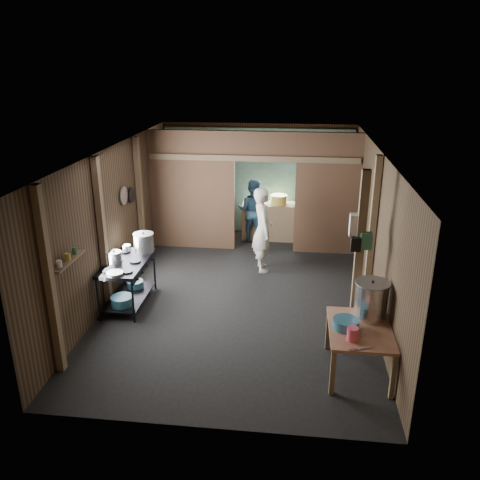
# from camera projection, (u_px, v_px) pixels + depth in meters

# --- Properties ---
(floor) EXTENTS (4.50, 7.00, 0.00)m
(floor) POSITION_uv_depth(u_px,v_px,m) (241.00, 293.00, 8.93)
(floor) COLOR black
(floor) RESTS_ON ground
(ceiling) EXTENTS (4.50, 7.00, 0.00)m
(ceiling) POSITION_uv_depth(u_px,v_px,m) (241.00, 150.00, 8.03)
(ceiling) COLOR #383737
(ceiling) RESTS_ON ground
(wall_back) EXTENTS (4.50, 0.00, 2.60)m
(wall_back) POSITION_uv_depth(u_px,v_px,m) (258.00, 179.00, 11.74)
(wall_back) COLOR brown
(wall_back) RESTS_ON ground
(wall_front) EXTENTS (4.50, 0.00, 2.60)m
(wall_front) POSITION_uv_depth(u_px,v_px,m) (204.00, 330.00, 5.22)
(wall_front) COLOR brown
(wall_front) RESTS_ON ground
(wall_left) EXTENTS (0.00, 7.00, 2.60)m
(wall_left) POSITION_uv_depth(u_px,v_px,m) (116.00, 220.00, 8.72)
(wall_left) COLOR brown
(wall_left) RESTS_ON ground
(wall_right) EXTENTS (0.00, 7.00, 2.60)m
(wall_right) POSITION_uv_depth(u_px,v_px,m) (375.00, 230.00, 8.24)
(wall_right) COLOR brown
(wall_right) RESTS_ON ground
(partition_left) EXTENTS (1.85, 0.10, 2.60)m
(partition_left) POSITION_uv_depth(u_px,v_px,m) (192.00, 191.00, 10.67)
(partition_left) COLOR brown
(partition_left) RESTS_ON floor
(partition_right) EXTENTS (1.35, 0.10, 2.60)m
(partition_right) POSITION_uv_depth(u_px,v_px,m) (327.00, 195.00, 10.36)
(partition_right) COLOR brown
(partition_right) RESTS_ON floor
(partition_header) EXTENTS (1.30, 0.10, 0.60)m
(partition_header) POSITION_uv_depth(u_px,v_px,m) (265.00, 146.00, 10.15)
(partition_header) COLOR brown
(partition_header) RESTS_ON wall_back
(turquoise_panel) EXTENTS (4.40, 0.06, 2.50)m
(turquoise_panel) POSITION_uv_depth(u_px,v_px,m) (258.00, 181.00, 11.70)
(turquoise_panel) COLOR #6DB7B1
(turquoise_panel) RESTS_ON wall_back
(back_counter) EXTENTS (1.20, 0.50, 0.85)m
(back_counter) POSITION_uv_depth(u_px,v_px,m) (268.00, 221.00, 11.50)
(back_counter) COLOR brown
(back_counter) RESTS_ON floor
(wall_clock) EXTENTS (0.20, 0.03, 0.20)m
(wall_clock) POSITION_uv_depth(u_px,v_px,m) (269.00, 155.00, 11.41)
(wall_clock) COLOR silver
(wall_clock) RESTS_ON wall_back
(post_left_a) EXTENTS (0.10, 0.12, 2.60)m
(post_left_a) POSITION_uv_depth(u_px,v_px,m) (50.00, 283.00, 6.29)
(post_left_a) COLOR brown
(post_left_a) RESTS_ON floor
(post_left_b) EXTENTS (0.10, 0.12, 2.60)m
(post_left_b) POSITION_uv_depth(u_px,v_px,m) (102.00, 236.00, 7.97)
(post_left_b) COLOR brown
(post_left_b) RESTS_ON floor
(post_left_c) EXTENTS (0.10, 0.12, 2.60)m
(post_left_c) POSITION_uv_depth(u_px,v_px,m) (140.00, 202.00, 9.83)
(post_left_c) COLOR brown
(post_left_c) RESTS_ON floor
(post_right) EXTENTS (0.10, 0.12, 2.60)m
(post_right) POSITION_uv_depth(u_px,v_px,m) (372.00, 234.00, 8.06)
(post_right) COLOR brown
(post_right) RESTS_ON floor
(post_free) EXTENTS (0.12, 0.12, 2.60)m
(post_free) POSITION_uv_depth(u_px,v_px,m) (359.00, 259.00, 7.07)
(post_free) COLOR brown
(post_free) RESTS_ON floor
(cross_beam) EXTENTS (4.40, 0.12, 0.12)m
(cross_beam) POSITION_uv_depth(u_px,v_px,m) (253.00, 158.00, 10.22)
(cross_beam) COLOR brown
(cross_beam) RESTS_ON wall_left
(pan_lid_big) EXTENTS (0.03, 0.34, 0.34)m
(pan_lid_big) POSITION_uv_depth(u_px,v_px,m) (124.00, 196.00, 8.97)
(pan_lid_big) COLOR #989898
(pan_lid_big) RESTS_ON wall_left
(pan_lid_small) EXTENTS (0.03, 0.30, 0.30)m
(pan_lid_small) POSITION_uv_depth(u_px,v_px,m) (131.00, 195.00, 9.38)
(pan_lid_small) COLOR black
(pan_lid_small) RESTS_ON wall_left
(wall_shelf) EXTENTS (0.14, 0.80, 0.03)m
(wall_shelf) POSITION_uv_depth(u_px,v_px,m) (68.00, 261.00, 6.72)
(wall_shelf) COLOR brown
(wall_shelf) RESTS_ON wall_left
(jar_white) EXTENTS (0.07, 0.07, 0.10)m
(jar_white) POSITION_uv_depth(u_px,v_px,m) (59.00, 264.00, 6.47)
(jar_white) COLOR silver
(jar_white) RESTS_ON wall_shelf
(jar_yellow) EXTENTS (0.08, 0.08, 0.10)m
(jar_yellow) POSITION_uv_depth(u_px,v_px,m) (68.00, 257.00, 6.70)
(jar_yellow) COLOR gold
(jar_yellow) RESTS_ON wall_shelf
(jar_green) EXTENTS (0.06, 0.06, 0.10)m
(jar_green) POSITION_uv_depth(u_px,v_px,m) (74.00, 251.00, 6.90)
(jar_green) COLOR #347250
(jar_green) RESTS_ON wall_shelf
(bag_white) EXTENTS (0.22, 0.15, 0.32)m
(bag_white) POSITION_uv_depth(u_px,v_px,m) (357.00, 225.00, 6.98)
(bag_white) COLOR silver
(bag_white) RESTS_ON post_free
(bag_green) EXTENTS (0.16, 0.12, 0.24)m
(bag_green) POSITION_uv_depth(u_px,v_px,m) (366.00, 241.00, 6.90)
(bag_green) COLOR #347250
(bag_green) RESTS_ON post_free
(bag_black) EXTENTS (0.14, 0.10, 0.20)m
(bag_black) POSITION_uv_depth(u_px,v_px,m) (356.00, 244.00, 6.91)
(bag_black) COLOR black
(bag_black) RESTS_ON post_free
(gas_range) EXTENTS (0.69, 1.34, 0.79)m
(gas_range) POSITION_uv_depth(u_px,v_px,m) (128.00, 283.00, 8.40)
(gas_range) COLOR black
(gas_range) RESTS_ON floor
(prep_table) EXTENTS (0.82, 1.13, 0.67)m
(prep_table) POSITION_uv_depth(u_px,v_px,m) (358.00, 350.00, 6.59)
(prep_table) COLOR tan
(prep_table) RESTS_ON floor
(stove_pot_large) EXTENTS (0.40, 0.40, 0.36)m
(stove_pot_large) POSITION_uv_depth(u_px,v_px,m) (144.00, 243.00, 8.64)
(stove_pot_large) COLOR silver
(stove_pot_large) RESTS_ON gas_range
(stove_pot_med) EXTENTS (0.31, 0.31, 0.22)m
(stove_pot_med) POSITION_uv_depth(u_px,v_px,m) (114.00, 258.00, 8.18)
(stove_pot_med) COLOR silver
(stove_pot_med) RESTS_ON gas_range
(stove_saucepan) EXTENTS (0.20, 0.20, 0.09)m
(stove_saucepan) POSITION_uv_depth(u_px,v_px,m) (126.00, 247.00, 8.76)
(stove_saucepan) COLOR silver
(stove_saucepan) RESTS_ON gas_range
(frying_pan) EXTENTS (0.41, 0.55, 0.07)m
(frying_pan) POSITION_uv_depth(u_px,v_px,m) (115.00, 273.00, 7.76)
(frying_pan) COLOR #989898
(frying_pan) RESTS_ON gas_range
(blue_tub_front) EXTENTS (0.37, 0.37, 0.15)m
(blue_tub_front) POSITION_uv_depth(u_px,v_px,m) (122.00, 301.00, 8.15)
(blue_tub_front) COLOR #2E697D
(blue_tub_front) RESTS_ON gas_range
(blue_tub_back) EXTENTS (0.29, 0.29, 0.12)m
(blue_tub_back) POSITION_uv_depth(u_px,v_px,m) (135.00, 284.00, 8.79)
(blue_tub_back) COLOR #2E697D
(blue_tub_back) RESTS_ON gas_range
(stock_pot) EXTENTS (0.54, 0.54, 0.54)m
(stock_pot) POSITION_uv_depth(u_px,v_px,m) (371.00, 300.00, 6.67)
(stock_pot) COLOR silver
(stock_pot) RESTS_ON prep_table
(wash_basin) EXTENTS (0.43, 0.43, 0.13)m
(wash_basin) POSITION_uv_depth(u_px,v_px,m) (346.00, 324.00, 6.45)
(wash_basin) COLOR #2E697D
(wash_basin) RESTS_ON prep_table
(pink_bucket) EXTENTS (0.15, 0.15, 0.17)m
(pink_bucket) POSITION_uv_depth(u_px,v_px,m) (353.00, 334.00, 6.17)
(pink_bucket) COLOR #E94E66
(pink_bucket) RESTS_ON prep_table
(knife) EXTENTS (0.29, 0.15, 0.01)m
(knife) POSITION_uv_depth(u_px,v_px,m) (360.00, 349.00, 6.00)
(knife) COLOR silver
(knife) RESTS_ON prep_table
(yellow_tub) EXTENTS (0.38, 0.38, 0.21)m
(yellow_tub) POSITION_uv_depth(u_px,v_px,m) (279.00, 199.00, 11.29)
(yellow_tub) COLOR gold
(yellow_tub) RESTS_ON back_counter
(cook) EXTENTS (0.54, 0.69, 1.69)m
(cook) POSITION_uv_depth(u_px,v_px,m) (263.00, 230.00, 9.64)
(cook) COLOR silver
(cook) RESTS_ON floor
(worker_back) EXTENTS (0.78, 0.65, 1.46)m
(worker_back) POSITION_uv_depth(u_px,v_px,m) (253.00, 210.00, 11.27)
(worker_back) COLOR #325D7B
(worker_back) RESTS_ON floor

